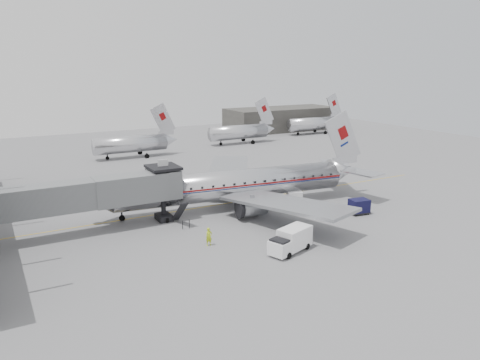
% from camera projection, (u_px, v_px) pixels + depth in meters
% --- Properties ---
extents(ground, '(160.00, 160.00, 0.00)m').
position_uv_depth(ground, '(249.00, 216.00, 55.78)').
color(ground, slate).
rests_on(ground, ground).
extents(hangar, '(30.00, 12.00, 6.00)m').
position_uv_depth(hangar, '(281.00, 119.00, 127.12)').
color(hangar, '#383633').
rests_on(hangar, ground).
extents(apron_line, '(60.00, 0.15, 0.01)m').
position_uv_depth(apron_line, '(245.00, 200.00, 62.28)').
color(apron_line, gold).
rests_on(apron_line, ground).
extents(jet_bridge, '(21.00, 6.20, 7.10)m').
position_uv_depth(jet_bridge, '(97.00, 194.00, 50.02)').
color(jet_bridge, '#5A5D5F').
rests_on(jet_bridge, ground).
extents(distant_aircraft_near, '(16.39, 3.20, 10.26)m').
position_uv_depth(distant_aircraft_near, '(131.00, 143.00, 89.88)').
color(distant_aircraft_near, silver).
rests_on(distant_aircraft_near, ground).
extents(distant_aircraft_mid, '(16.39, 3.20, 10.26)m').
position_uv_depth(distant_aircraft_mid, '(239.00, 132.00, 105.52)').
color(distant_aircraft_mid, silver).
rests_on(distant_aircraft_mid, ground).
extents(distant_aircraft_far, '(16.39, 3.20, 10.26)m').
position_uv_depth(distant_aircraft_far, '(313.00, 123.00, 120.22)').
color(distant_aircraft_far, silver).
rests_on(distant_aircraft_far, ground).
extents(airliner, '(36.84, 33.97, 11.67)m').
position_uv_depth(airliner, '(238.00, 184.00, 58.84)').
color(airliner, silver).
rests_on(airliner, ground).
extents(service_van, '(5.24, 3.37, 2.30)m').
position_uv_depth(service_van, '(291.00, 240.00, 45.04)').
color(service_van, white).
rests_on(service_van, ground).
extents(baggage_cart_navy, '(2.54, 2.07, 1.82)m').
position_uv_depth(baggage_cart_navy, '(359.00, 206.00, 56.49)').
color(baggage_cart_navy, black).
rests_on(baggage_cart_navy, ground).
extents(baggage_cart_white, '(2.44, 2.20, 1.57)m').
position_uv_depth(baggage_cart_white, '(294.00, 197.00, 60.93)').
color(baggage_cart_white, white).
rests_on(baggage_cart_white, ground).
extents(ramp_worker, '(0.70, 0.48, 1.86)m').
position_uv_depth(ramp_worker, '(209.00, 237.00, 46.67)').
color(ramp_worker, '#BAD719').
rests_on(ramp_worker, ground).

